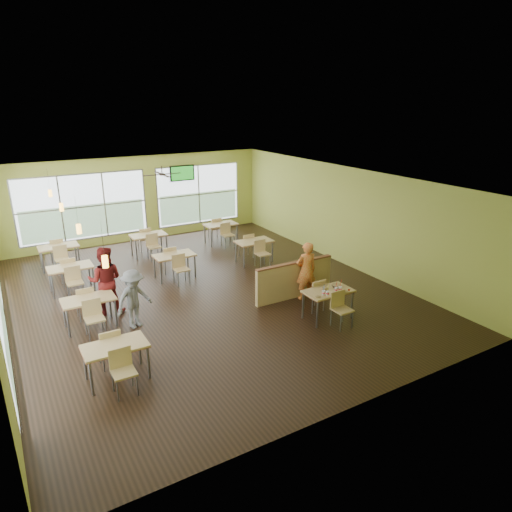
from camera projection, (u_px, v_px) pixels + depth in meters
name	position (u px, v px, depth m)	size (l,w,h in m)	color
room	(202.00, 239.00, 12.42)	(12.00, 12.04, 3.20)	black
window_bays	(80.00, 230.00, 13.71)	(9.24, 10.24, 2.38)	white
main_table	(328.00, 295.00, 11.25)	(1.22, 1.52, 0.87)	tan
half_wall_divider	(294.00, 280.00, 12.47)	(2.40, 0.14, 1.04)	tan
dining_tables	(148.00, 260.00, 13.63)	(6.92, 8.72, 0.87)	tan
pendant_lights	(70.00, 218.00, 11.16)	(0.11, 7.31, 0.86)	#2D2119
ceiling_fan	(162.00, 174.00, 14.43)	(1.25, 1.25, 0.29)	#2D2119
tv_backwall	(182.00, 173.00, 17.81)	(1.00, 0.07, 0.60)	black
man_plaid	(306.00, 271.00, 12.31)	(0.59, 0.39, 1.62)	#E94919
patron_maroon	(105.00, 281.00, 11.46)	(0.86, 0.67, 1.77)	maroon
patron_grey	(134.00, 299.00, 10.79)	(0.94, 0.54, 1.46)	slate
cup_blue	(324.00, 293.00, 10.93)	(0.08, 0.08, 0.30)	white
cup_yellow	(328.00, 293.00, 10.89)	(0.08, 0.08, 0.31)	white
cup_red_near	(336.00, 289.00, 11.12)	(0.08, 0.08, 0.29)	white
cup_red_far	(340.00, 289.00, 11.11)	(0.10, 0.10, 0.35)	white
food_basket	(337.00, 286.00, 11.41)	(0.26, 0.26, 0.06)	black
ketchup_cup	(349.00, 290.00, 11.21)	(0.05, 0.05, 0.02)	#A81300
wrapper_left	(318.00, 297.00, 10.80)	(0.15, 0.13, 0.04)	tan
wrapper_mid	(324.00, 288.00, 11.28)	(0.21, 0.19, 0.05)	tan
wrapper_right	(346.00, 292.00, 11.10)	(0.13, 0.12, 0.03)	tan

